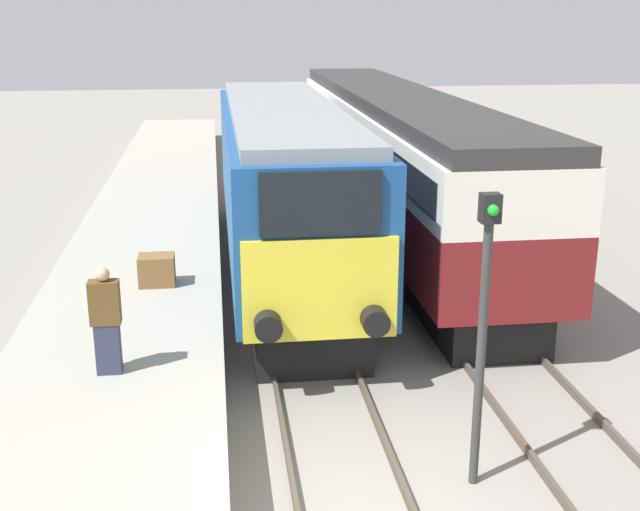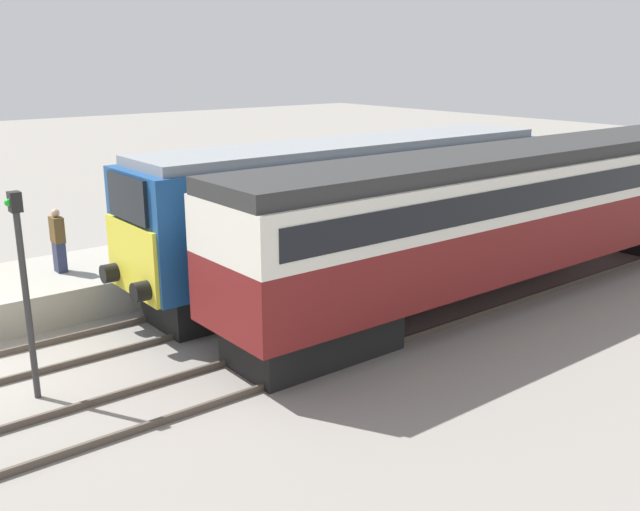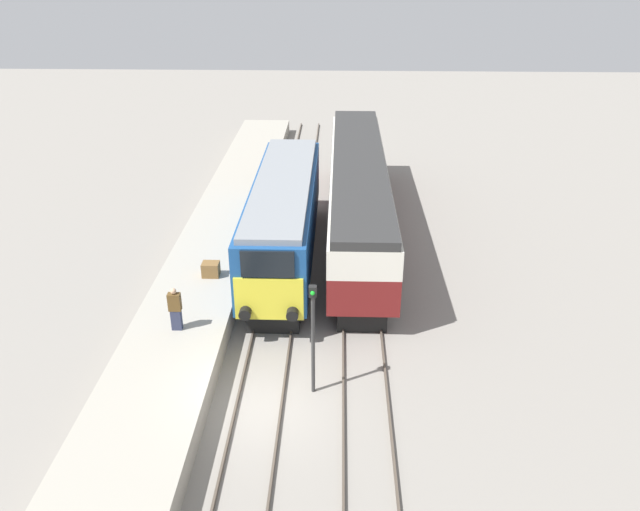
{
  "view_description": "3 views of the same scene",
  "coord_description": "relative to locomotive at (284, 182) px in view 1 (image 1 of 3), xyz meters",
  "views": [
    {
      "loc": [
        -1.56,
        -8.22,
        6.04
      ],
      "look_at": [
        0.0,
        3.68,
        2.4
      ],
      "focal_mm": 45.0,
      "sensor_mm": 36.0,
      "label": 1
    },
    {
      "loc": [
        14.67,
        -2.56,
        6.28
      ],
      "look_at": [
        1.7,
        7.68,
        1.6
      ],
      "focal_mm": 40.0,
      "sensor_mm": 36.0,
      "label": 2
    },
    {
      "loc": [
        2.45,
        -15.55,
        13.14
      ],
      "look_at": [
        1.7,
        7.68,
        1.6
      ],
      "focal_mm": 35.0,
      "sensor_mm": 36.0,
      "label": 3
    }
  ],
  "objects": [
    {
      "name": "platform_left",
      "position": [
        -3.3,
        -2.17,
        -1.79
      ],
      "size": [
        3.5,
        50.0,
        0.88
      ],
      "color": "#9E998C",
      "rests_on": "ground_plane"
    },
    {
      "name": "rails_near_track",
      "position": [
        0.0,
        -5.17,
        -2.16
      ],
      "size": [
        1.51,
        60.0,
        0.14
      ],
      "color": "#4C4238",
      "rests_on": "ground_plane"
    },
    {
      "name": "rails_far_track",
      "position": [
        3.4,
        -5.17,
        -2.16
      ],
      "size": [
        1.5,
        60.0,
        0.14
      ],
      "color": "#4C4238",
      "rests_on": "ground_plane"
    },
    {
      "name": "locomotive",
      "position": [
        0.0,
        0.0,
        0.0
      ],
      "size": [
        2.7,
        13.49,
        4.03
      ],
      "color": "black",
      "rests_on": "ground_plane"
    },
    {
      "name": "passenger_carriage",
      "position": [
        3.4,
        3.4,
        0.18
      ],
      "size": [
        2.75,
        19.22,
        3.97
      ],
      "color": "black",
      "rests_on": "ground_plane"
    },
    {
      "name": "person_on_platform",
      "position": [
        -3.25,
        -7.09,
        -0.54
      ],
      "size": [
        0.44,
        0.26,
        1.66
      ],
      "color": "#2D334C",
      "rests_on": "platform_left"
    },
    {
      "name": "signal_post",
      "position": [
        1.7,
        -9.33,
        0.12
      ],
      "size": [
        0.24,
        0.28,
        3.96
      ],
      "color": "#333333",
      "rests_on": "ground_plane"
    },
    {
      "name": "luggage_crate",
      "position": [
        -2.8,
        -3.07,
        -1.06
      ],
      "size": [
        0.7,
        0.56,
        0.6
      ],
      "color": "brown",
      "rests_on": "platform_left"
    }
  ]
}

